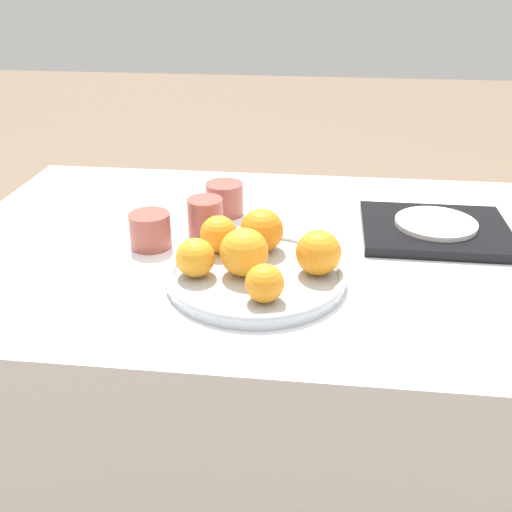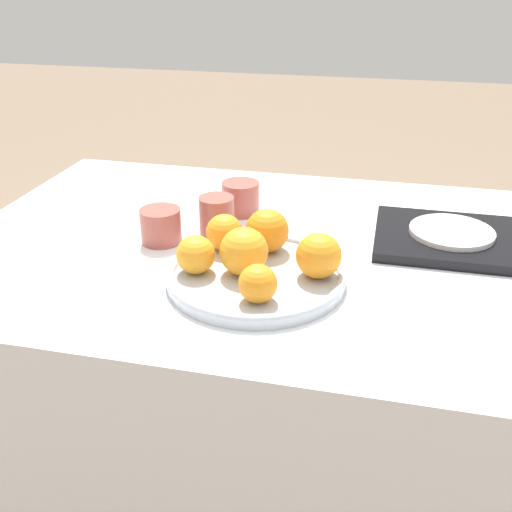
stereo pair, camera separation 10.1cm
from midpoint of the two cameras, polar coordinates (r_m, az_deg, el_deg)
name	(u,v)px [view 2 (the right image)]	position (r m, az deg, el deg)	size (l,w,h in m)	color
ground_plane	(303,511)	(1.62, 6.41, -23.07)	(12.00, 12.00, 0.00)	#7A6651
table	(308,396)	(1.36, 7.19, -13.15)	(1.42, 0.84, 0.72)	white
fruit_platter	(256,275)	(1.03, 2.82, -1.91)	(0.31, 0.31, 0.03)	#B2BCC6
orange_0	(244,251)	(1.01, 1.71, 0.37)	(0.08, 0.08, 0.08)	orange
orange_1	(319,256)	(1.01, 8.86, -0.04)	(0.08, 0.08, 0.08)	orange
orange_2	(196,255)	(1.02, -2.94, 0.06)	(0.07, 0.07, 0.07)	orange
orange_3	(267,231)	(1.09, 3.73, 2.36)	(0.08, 0.08, 0.08)	orange
orange_4	(258,284)	(0.93, 3.29, -2.72)	(0.06, 0.06, 0.06)	orange
orange_5	(224,232)	(1.10, -0.39, 2.19)	(0.07, 0.07, 0.07)	orange
serving_tray	(451,239)	(1.25, 20.29, 1.50)	(0.29, 0.24, 0.02)	black
side_plate	(452,232)	(1.24, 20.40, 2.13)	(0.16, 0.16, 0.01)	white
cup_1	(161,226)	(1.18, -6.63, 2.83)	(0.08, 0.08, 0.07)	#9E4C42
cup_2	(241,198)	(1.30, 0.75, 5.51)	(0.08, 0.08, 0.07)	#9E4C42
cup_3	(217,216)	(1.20, -1.36, 3.81)	(0.07, 0.07, 0.08)	#9E4C42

